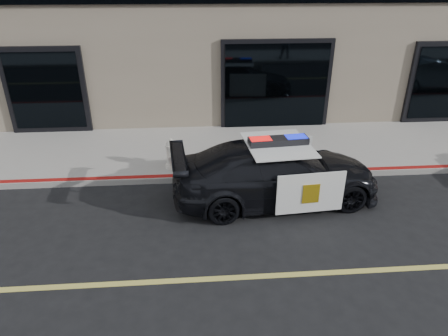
{
  "coord_description": "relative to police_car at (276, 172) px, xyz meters",
  "views": [
    {
      "loc": [
        -3.56,
        -5.21,
        4.67
      ],
      "look_at": [
        -2.99,
        2.2,
        1.0
      ],
      "focal_mm": 32.0,
      "sensor_mm": 36.0,
      "label": 1
    }
  ],
  "objects": [
    {
      "name": "fire_hydrant",
      "position": [
        -2.38,
        1.51,
        -0.16
      ],
      "size": [
        0.35,
        0.49,
        0.78
      ],
      "color": "silver",
      "rests_on": "sidewalk_n"
    },
    {
      "name": "sidewalk_n",
      "position": [
        1.8,
        2.7,
        -0.6
      ],
      "size": [
        60.0,
        3.5,
        0.15
      ],
      "primitive_type": "cube",
      "color": "gray",
      "rests_on": "ground"
    },
    {
      "name": "ground",
      "position": [
        1.8,
        -2.55,
        -0.67
      ],
      "size": [
        120.0,
        120.0,
        0.0
      ],
      "primitive_type": "plane",
      "color": "black",
      "rests_on": "ground"
    },
    {
      "name": "police_car",
      "position": [
        0.0,
        0.0,
        0.0
      ],
      "size": [
        2.67,
        4.92,
        1.51
      ],
      "color": "black",
      "rests_on": "ground"
    }
  ]
}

